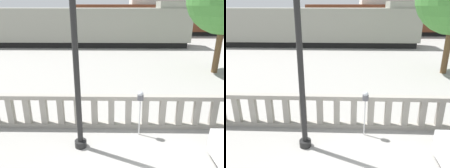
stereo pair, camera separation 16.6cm
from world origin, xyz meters
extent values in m
cube|color=gray|center=(0.00, 2.93, 0.07)|extent=(13.38, 0.24, 0.14)
cube|color=gray|center=(0.00, 2.93, 1.11)|extent=(13.38, 0.24, 0.14)
cube|color=gray|center=(-4.58, 2.93, 0.59)|extent=(0.20, 0.20, 0.90)
cube|color=gray|center=(-4.00, 2.93, 0.59)|extent=(0.20, 0.20, 0.90)
cube|color=gray|center=(-3.43, 2.93, 0.59)|extent=(0.20, 0.20, 0.90)
cube|color=gray|center=(-2.86, 2.93, 0.59)|extent=(0.20, 0.20, 0.90)
cube|color=gray|center=(-2.29, 2.93, 0.59)|extent=(0.20, 0.20, 0.90)
cube|color=gray|center=(-1.72, 2.93, 0.59)|extent=(0.20, 0.20, 0.90)
cube|color=gray|center=(-1.14, 2.93, 0.59)|extent=(0.20, 0.20, 0.90)
cube|color=gray|center=(-0.57, 2.93, 0.59)|extent=(0.20, 0.20, 0.90)
cube|color=gray|center=(0.00, 2.93, 0.59)|extent=(0.20, 0.20, 0.90)
cube|color=gray|center=(0.57, 2.93, 0.59)|extent=(0.20, 0.20, 0.90)
cube|color=gray|center=(1.14, 2.93, 0.59)|extent=(0.20, 0.20, 0.90)
cube|color=gray|center=(1.72, 2.93, 0.59)|extent=(0.20, 0.20, 0.90)
cube|color=gray|center=(2.29, 2.93, 0.59)|extent=(0.20, 0.20, 0.90)
cylinder|color=black|center=(-2.04, 1.81, 0.10)|extent=(0.35, 0.35, 0.20)
cylinder|color=black|center=(-2.04, 1.81, 2.83)|extent=(0.16, 0.16, 5.26)
cylinder|color=silver|center=(-0.24, 2.48, 0.62)|extent=(0.04, 0.04, 1.24)
cylinder|color=#4C4C51|center=(-0.24, 2.48, 1.32)|extent=(0.19, 0.19, 0.16)
sphere|color=#B2B7BC|center=(-0.24, 2.48, 1.44)|extent=(0.16, 0.16, 0.16)
cube|color=black|center=(-5.19, 17.99, 0.28)|extent=(21.79, 2.19, 0.55)
cube|color=gray|center=(-5.19, 17.99, 2.07)|extent=(22.23, 2.74, 3.04)
cube|color=gray|center=(4.43, 17.99, 3.89)|extent=(3.00, 2.47, 0.60)
cube|color=black|center=(5.86, 26.30, 0.28)|extent=(23.34, 2.32, 0.55)
cube|color=brown|center=(5.86, 26.30, 2.20)|extent=(23.82, 2.90, 3.30)
cylinder|color=brown|center=(5.10, 9.38, 1.41)|extent=(0.36, 0.36, 2.83)
camera|label=1|loc=(-1.02, -3.65, 4.04)|focal=35.00mm
camera|label=2|loc=(-0.85, -3.65, 4.04)|focal=35.00mm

